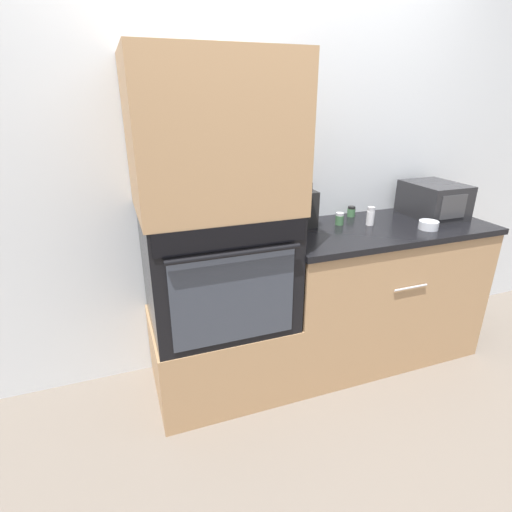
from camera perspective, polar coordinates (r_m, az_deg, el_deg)
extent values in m
plane|color=#6B6056|center=(2.43, 6.43, -19.88)|extent=(12.00, 12.00, 0.00)
cube|color=silver|center=(2.42, 0.98, 13.21)|extent=(8.00, 0.05, 2.50)
cube|color=#A87F56|center=(2.40, -5.02, -13.46)|extent=(0.76, 0.60, 0.46)
cube|color=black|center=(2.14, -5.50, -1.48)|extent=(0.74, 0.59, 0.63)
cube|color=black|center=(1.77, -3.31, 2.70)|extent=(0.71, 0.01, 0.11)
cube|color=#33E54C|center=(1.77, -3.28, 2.67)|extent=(0.09, 0.00, 0.03)
cube|color=#333842|center=(1.89, -3.11, -6.08)|extent=(0.61, 0.01, 0.46)
cylinder|color=black|center=(1.77, -2.97, 0.29)|extent=(0.63, 0.02, 0.02)
cube|color=#A87F56|center=(1.97, -6.24, 16.85)|extent=(0.76, 0.60, 0.72)
cube|color=#A87F56|center=(2.70, 16.48, -5.15)|extent=(1.30, 0.60, 0.85)
cube|color=black|center=(2.54, 17.54, 3.84)|extent=(1.32, 0.63, 0.03)
cylinder|color=#B7B7BC|center=(2.41, 21.24, -4.23)|extent=(0.22, 0.01, 0.01)
cube|color=#232326|center=(2.83, 24.01, 7.37)|extent=(0.30, 0.37, 0.21)
cube|color=#3D3D3F|center=(2.69, 26.39, 6.30)|extent=(0.19, 0.01, 0.15)
cube|color=black|center=(2.40, 7.24, 6.77)|extent=(0.09, 0.14, 0.21)
cylinder|color=black|center=(2.36, 6.87, 9.73)|extent=(0.02, 0.02, 0.04)
cylinder|color=black|center=(2.37, 7.39, 9.76)|extent=(0.02, 0.02, 0.04)
cylinder|color=black|center=(2.38, 7.90, 9.79)|extent=(0.02, 0.02, 0.04)
cylinder|color=silver|center=(2.55, 23.42, 4.08)|extent=(0.11, 0.11, 0.05)
cylinder|color=#427047|center=(2.67, 13.44, 6.07)|extent=(0.05, 0.05, 0.05)
cylinder|color=black|center=(2.66, 13.50, 6.75)|extent=(0.05, 0.05, 0.01)
cylinder|color=#427047|center=(2.47, 11.84, 5.06)|extent=(0.05, 0.05, 0.06)
cylinder|color=#B7B7BC|center=(2.46, 11.90, 5.87)|extent=(0.05, 0.05, 0.02)
cylinder|color=silver|center=(2.51, 16.02, 5.25)|extent=(0.05, 0.05, 0.09)
cylinder|color=#B7B7BC|center=(2.49, 16.15, 6.47)|extent=(0.04, 0.04, 0.02)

